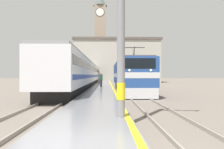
% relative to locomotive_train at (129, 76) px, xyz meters
% --- Properties ---
extents(ground_plane, '(200.00, 200.00, 0.00)m').
position_rel_locomotive_train_xyz_m(ground_plane, '(-3.05, 10.84, -1.77)').
color(ground_plane, '#70665B').
extents(platform, '(2.88, 140.00, 0.39)m').
position_rel_locomotive_train_xyz_m(platform, '(-3.05, 5.84, -1.57)').
color(platform, slate).
rests_on(platform, ground).
extents(rail_track_near, '(2.83, 140.00, 0.16)m').
position_rel_locomotive_train_xyz_m(rail_track_near, '(0.00, 5.84, -1.74)').
color(rail_track_near, '#70665B').
rests_on(rail_track_near, ground).
extents(rail_track_far, '(2.83, 140.00, 0.16)m').
position_rel_locomotive_train_xyz_m(rail_track_far, '(-5.96, 5.84, -1.74)').
color(rail_track_far, '#70665B').
rests_on(rail_track_far, ground).
extents(locomotive_train, '(2.92, 15.52, 4.42)m').
position_rel_locomotive_train_xyz_m(locomotive_train, '(0.00, 0.00, 0.00)').
color(locomotive_train, black).
rests_on(locomotive_train, ground).
extents(passenger_train, '(2.92, 54.27, 3.84)m').
position_rel_locomotive_train_xyz_m(passenger_train, '(-5.96, 15.84, 0.31)').
color(passenger_train, black).
rests_on(passenger_train, ground).
extents(catenary_mast, '(2.28, 0.30, 8.25)m').
position_rel_locomotive_train_xyz_m(catenary_mast, '(-1.92, -16.11, 2.68)').
color(catenary_mast, gray).
rests_on(catenary_mast, platform).
extents(person_on_platform, '(0.34, 0.34, 1.80)m').
position_rel_locomotive_train_xyz_m(person_on_platform, '(-3.17, 3.54, -0.43)').
color(person_on_platform, '#23232D').
rests_on(person_on_platform, platform).
extents(clock_tower, '(4.44, 4.44, 27.34)m').
position_rel_locomotive_train_xyz_m(clock_tower, '(-4.58, 46.38, 12.67)').
color(clock_tower, gray).
rests_on(clock_tower, ground).
extents(station_building, '(21.74, 9.75, 11.03)m').
position_rel_locomotive_train_xyz_m(station_building, '(0.11, 33.02, 3.77)').
color(station_building, '#A8A399').
rests_on(station_building, ground).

